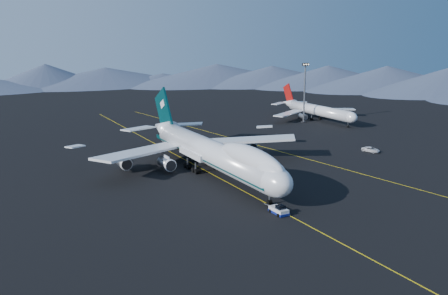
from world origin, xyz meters
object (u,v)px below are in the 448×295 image
second_jet (317,110)px  service_van (371,149)px  pushback_tug (279,211)px  boeing_747 (212,152)px  floodlight_mast (305,93)px

second_jet → service_van: (-21.48, -52.82, -3.31)m
pushback_tug → service_van: bearing=28.8°
boeing_747 → service_van: 53.88m
pushback_tug → boeing_747: bearing=87.4°
pushback_tug → service_van: (54.91, 30.57, 0.15)m
floodlight_mast → service_van: bearing=-105.0°
service_van → floodlight_mast: 54.43m
pushback_tug → second_jet: (76.39, 83.39, 3.46)m
second_jet → floodlight_mast: 11.15m
second_jet → service_van: 57.12m
service_van → floodlight_mast: (13.76, 51.44, 11.24)m
boeing_747 → service_van: size_ratio=13.29×
second_jet → floodlight_mast: size_ratio=2.00×
boeing_747 → floodlight_mast: floodlight_mast is taller
pushback_tug → service_van: size_ratio=0.82×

